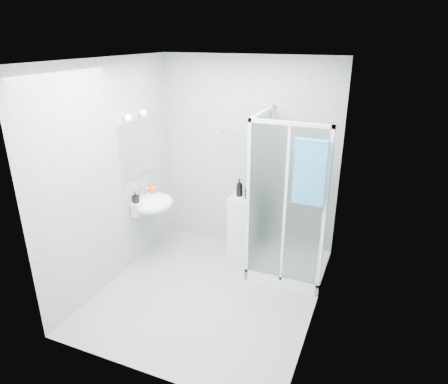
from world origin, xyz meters
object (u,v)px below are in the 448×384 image
at_px(shower_enclosure, 283,240).
at_px(storage_cabinet, 243,225).
at_px(soap_dispenser_orange, 153,188).
at_px(shampoo_bottle_a, 240,188).
at_px(shampoo_bottle_b, 249,190).
at_px(hand_towel, 310,171).
at_px(wall_basin, 153,203).
at_px(soap_dispenser_black, 135,197).

bearing_deg(shower_enclosure, storage_cabinet, 156.74).
xyz_separation_m(storage_cabinet, soap_dispenser_orange, (-1.11, -0.41, 0.53)).
relative_size(shower_enclosure, shampoo_bottle_a, 8.36).
bearing_deg(shampoo_bottle_b, hand_towel, -37.30).
bearing_deg(wall_basin, soap_dispenser_orange, 116.92).
bearing_deg(shampoo_bottle_a, wall_basin, -148.00).
distance_m(shower_enclosure, wall_basin, 1.72).
bearing_deg(wall_basin, shower_enclosure, 10.81).
bearing_deg(shower_enclosure, soap_dispenser_black, -164.09).
xyz_separation_m(wall_basin, shampoo_bottle_a, (0.96, 0.60, 0.15)).
bearing_deg(soap_dispenser_orange, soap_dispenser_black, -94.90).
bearing_deg(soap_dispenser_orange, hand_towel, -7.17).
distance_m(shampoo_bottle_b, soap_dispenser_orange, 1.26).
distance_m(shower_enclosure, shampoo_bottle_b, 0.78).
bearing_deg(storage_cabinet, soap_dispenser_black, -147.08).
bearing_deg(shower_enclosure, wall_basin, -169.19).
xyz_separation_m(shampoo_bottle_a, soap_dispenser_black, (-1.09, -0.79, -0.01)).
height_order(shower_enclosure, wall_basin, shower_enclosure).
relative_size(shower_enclosure, shampoo_bottle_b, 9.23).
bearing_deg(shower_enclosure, hand_towel, -50.99).
height_order(shampoo_bottle_a, soap_dispenser_black, shampoo_bottle_a).
height_order(wall_basin, storage_cabinet, wall_basin).
height_order(shower_enclosure, soap_dispenser_orange, shower_enclosure).
bearing_deg(hand_towel, wall_basin, 177.54).
height_order(storage_cabinet, shampoo_bottle_b, shampoo_bottle_b).
relative_size(wall_basin, hand_towel, 0.79).
height_order(wall_basin, hand_towel, hand_towel).
bearing_deg(hand_towel, shampoo_bottle_b, 142.70).
xyz_separation_m(shower_enclosure, soap_dispenser_black, (-1.78, -0.51, 0.49)).
height_order(shampoo_bottle_a, soap_dispenser_orange, shampoo_bottle_a).
distance_m(storage_cabinet, shampoo_bottle_b, 0.53).
bearing_deg(shampoo_bottle_b, storage_cabinet, 176.06).
relative_size(hand_towel, soap_dispenser_black, 4.74).
distance_m(wall_basin, storage_cabinet, 1.24).
height_order(wall_basin, soap_dispenser_orange, soap_dispenser_orange).
xyz_separation_m(shower_enclosure, wall_basin, (-1.66, -0.32, 0.35)).
relative_size(wall_basin, shampoo_bottle_b, 2.58).
bearing_deg(shower_enclosure, soap_dispenser_orange, -175.38).
xyz_separation_m(shower_enclosure, shampoo_bottle_a, (-0.69, 0.29, 0.50)).
bearing_deg(storage_cabinet, wall_basin, -151.44).
xyz_separation_m(storage_cabinet, shampoo_bottle_b, (0.08, -0.01, 0.52)).
height_order(hand_towel, shampoo_bottle_a, hand_towel).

